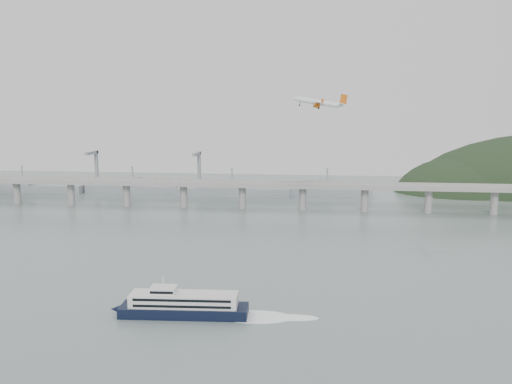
# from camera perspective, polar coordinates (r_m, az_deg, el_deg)

# --- Properties ---
(ground) EXTENTS (900.00, 900.00, 0.00)m
(ground) POSITION_cam_1_polar(r_m,az_deg,el_deg) (254.81, -1.59, -9.86)
(ground) COLOR slate
(ground) RESTS_ON ground
(bridge) EXTENTS (800.00, 22.00, 23.90)m
(bridge) POSITION_cam_1_polar(r_m,az_deg,el_deg) (445.05, 2.22, 0.40)
(bridge) COLOR gray
(bridge) RESTS_ON ground
(distant_fleet) EXTENTS (453.00, 60.90, 40.00)m
(distant_fleet) POSITION_cam_1_polar(r_m,az_deg,el_deg) (544.72, -13.53, 0.44)
(distant_fleet) COLOR gray
(distant_fleet) RESTS_ON ground
(ferry) EXTENTS (83.44, 17.97, 15.73)m
(ferry) POSITION_cam_1_polar(r_m,az_deg,el_deg) (220.70, -7.58, -11.72)
(ferry) COLOR black
(ferry) RESTS_ON ground
(airliner) EXTENTS (35.26, 31.92, 9.54)m
(airliner) POSITION_cam_1_polar(r_m,az_deg,el_deg) (347.40, 6.70, 9.33)
(airliner) COLOR white
(airliner) RESTS_ON ground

